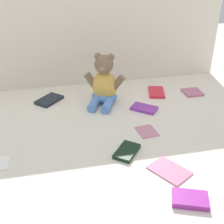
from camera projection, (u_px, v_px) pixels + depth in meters
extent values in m
plane|color=silver|center=(105.00, 121.00, 1.33)|extent=(3.20, 3.20, 0.00)
cube|color=silver|center=(87.00, 26.00, 1.56)|extent=(1.47, 0.03, 0.63)
ellipsoid|color=#E5B24C|center=(105.00, 87.00, 1.47)|extent=(0.15, 0.13, 0.16)
ellipsoid|color=#598CD1|center=(104.00, 96.00, 1.49)|extent=(0.16, 0.15, 0.06)
sphere|color=#7A6047|center=(104.00, 64.00, 1.41)|extent=(0.12, 0.12, 0.09)
ellipsoid|color=#997C5E|center=(102.00, 68.00, 1.38)|extent=(0.04, 0.04, 0.03)
sphere|color=#7A6047|center=(98.00, 56.00, 1.40)|extent=(0.04, 0.04, 0.03)
sphere|color=#7A6047|center=(111.00, 57.00, 1.39)|extent=(0.04, 0.04, 0.03)
cylinder|color=#7A6047|center=(91.00, 81.00, 1.46)|extent=(0.08, 0.06, 0.08)
cylinder|color=#7A6047|center=(118.00, 83.00, 1.44)|extent=(0.08, 0.06, 0.08)
cylinder|color=#598CD1|center=(94.00, 105.00, 1.43)|extent=(0.07, 0.10, 0.04)
cylinder|color=#598CD1|center=(107.00, 106.00, 1.41)|extent=(0.07, 0.10, 0.04)
cube|color=#B36484|center=(192.00, 92.00, 1.58)|extent=(0.09, 0.09, 0.01)
cube|color=black|center=(49.00, 100.00, 1.50)|extent=(0.15, 0.15, 0.01)
cube|color=#BE778D|center=(147.00, 131.00, 1.26)|extent=(0.08, 0.10, 0.01)
cube|color=#B96485|center=(169.00, 170.00, 1.04)|extent=(0.15, 0.16, 0.01)
cube|color=purple|center=(144.00, 108.00, 1.42)|extent=(0.14, 0.13, 0.01)
cube|color=black|center=(127.00, 151.00, 1.13)|extent=(0.12, 0.13, 0.02)
cube|color=#962C93|center=(190.00, 199.00, 0.91)|extent=(0.13, 0.10, 0.02)
cube|color=red|center=(156.00, 92.00, 1.58)|extent=(0.11, 0.14, 0.01)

